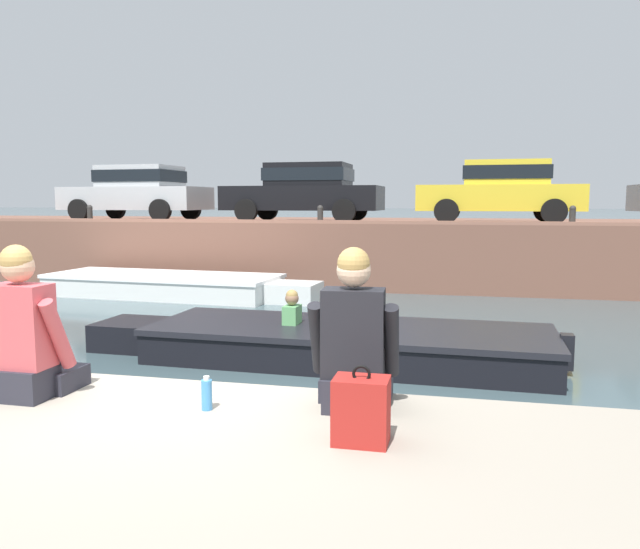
{
  "coord_description": "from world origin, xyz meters",
  "views": [
    {
      "loc": [
        1.87,
        -3.89,
        2.18
      ],
      "look_at": [
        0.14,
        3.81,
        1.26
      ],
      "focal_mm": 35.0,
      "sensor_mm": 36.0,
      "label": 1
    }
  ],
  "objects": [
    {
      "name": "boat_moored_west_white",
      "position": [
        -4.59,
        9.33,
        0.25
      ],
      "size": [
        6.55,
        2.26,
        0.51
      ],
      "color": "white",
      "rests_on": "ground"
    },
    {
      "name": "mooring_bollard_mid",
      "position": [
        -1.5,
        11.13,
        1.89
      ],
      "size": [
        0.15,
        0.15,
        0.45
      ],
      "color": "#2D2B28",
      "rests_on": "far_quay_wall"
    },
    {
      "name": "car_leftmost_silver",
      "position": [
        -7.17,
        12.51,
        2.5
      ],
      "size": [
        4.14,
        2.1,
        1.54
      ],
      "color": "#B7BABC",
      "rests_on": "far_quay_wall"
    },
    {
      "name": "far_wall_coping",
      "position": [
        0.0,
        11.0,
        1.69
      ],
      "size": [
        60.0,
        0.24,
        0.08
      ],
      "primitive_type": "cube",
      "color": "#925F4C",
      "rests_on": "far_quay_wall"
    },
    {
      "name": "person_seated_right",
      "position": [
        1.27,
        -0.31,
        1.33
      ],
      "size": [
        0.55,
        0.54,
        0.97
      ],
      "color": "#282833",
      "rests_on": "near_quay"
    },
    {
      "name": "person_seated_left",
      "position": [
        -0.77,
        -0.56,
        1.33
      ],
      "size": [
        0.53,
        0.52,
        0.97
      ],
      "color": "#282833",
      "rests_on": "near_quay"
    },
    {
      "name": "car_centre_yellow",
      "position": [
        2.84,
        12.51,
        2.5
      ],
      "size": [
        4.02,
        1.98,
        1.54
      ],
      "color": "yellow",
      "rests_on": "far_quay_wall"
    },
    {
      "name": "backpack_on_ledge",
      "position": [
        1.4,
        -0.85,
        1.13
      ],
      "size": [
        0.28,
        0.24,
        0.41
      ],
      "color": "#A5231E",
      "rests_on": "near_quay"
    },
    {
      "name": "motorboat_passing",
      "position": [
        0.15,
        4.4,
        0.24
      ],
      "size": [
        6.7,
        2.04,
        0.96
      ],
      "color": "black",
      "rests_on": "ground"
    },
    {
      "name": "car_left_inner_black",
      "position": [
        -2.23,
        12.51,
        2.5
      ],
      "size": [
        4.24,
        1.98,
        1.54
      ],
      "color": "black",
      "rests_on": "far_quay_wall"
    },
    {
      "name": "far_quay_wall",
      "position": [
        0.0,
        13.88,
        0.83
      ],
      "size": [
        60.0,
        6.0,
        1.65
      ],
      "primitive_type": "cube",
      "color": "brown",
      "rests_on": "ground"
    },
    {
      "name": "bottle_drink",
      "position": [
        0.43,
        -0.56,
        1.05
      ],
      "size": [
        0.06,
        0.06,
        0.2
      ],
      "color": "#3F8CCC",
      "rests_on": "near_quay"
    },
    {
      "name": "ground_plane",
      "position": [
        0.0,
        5.44,
        0.0
      ],
      "size": [
        400.0,
        400.0,
        0.0
      ],
      "primitive_type": "plane",
      "color": "#3D5156"
    },
    {
      "name": "mooring_bollard_east",
      "position": [
        4.34,
        11.13,
        1.89
      ],
      "size": [
        0.15,
        0.15,
        0.45
      ],
      "color": "#2D2B28",
      "rests_on": "far_quay_wall"
    },
    {
      "name": "mooring_bollard_west",
      "position": [
        -7.84,
        11.13,
        1.89
      ],
      "size": [
        0.15,
        0.15,
        0.45
      ],
      "color": "#2D2B28",
      "rests_on": "far_quay_wall"
    }
  ]
}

